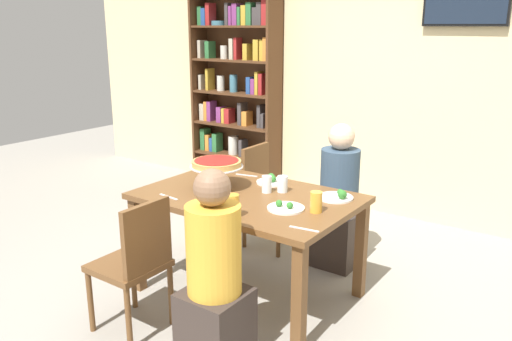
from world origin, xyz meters
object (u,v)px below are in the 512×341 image
beer_glass_amber_tall (316,202)px  water_glass_clear_far (223,194)px  diner_far_right (338,206)px  television (466,1)px  beer_glass_amber_short (233,206)px  water_glass_clear_near (282,184)px  cutlery_fork_far (169,197)px  chair_far_left (266,191)px  bookshelf (236,87)px  cutlery_fork_near (247,175)px  chair_near_left (136,260)px  diner_near_right (215,285)px  salad_plate_spare (337,197)px  deep_dish_pizza_stand (217,165)px  cutlery_knife_near (304,229)px  salad_plate_near_diner (286,207)px  salad_plate_far_diner (272,180)px  water_glass_clear_spare (267,184)px  dining_table (248,207)px  cutlery_knife_far (211,167)px

beer_glass_amber_tall → water_glass_clear_far: beer_glass_amber_tall is taller
diner_far_right → water_glass_clear_far: size_ratio=10.83×
television → beer_glass_amber_short: (-0.60, -2.50, -1.25)m
water_glass_clear_near → cutlery_fork_far: size_ratio=0.63×
television → chair_far_left: television is taller
bookshelf → cutlery_fork_near: size_ratio=12.29×
chair_near_left → beer_glass_amber_tall: beer_glass_amber_tall is taller
diner_near_right → salad_plate_spare: size_ratio=4.86×
diner_near_right → cutlery_fork_near: bearing=28.5°
bookshelf → water_glass_clear_far: 2.75m
deep_dish_pizza_stand → cutlery_knife_near: bearing=-19.4°
diner_far_right → salad_plate_near_diner: diner_far_right is taller
salad_plate_far_diner → water_glass_clear_spare: water_glass_clear_spare is taller
salad_plate_near_diner → water_glass_clear_spare: 0.36m
deep_dish_pizza_stand → cutlery_fork_far: 0.41m
dining_table → water_glass_clear_spare: (0.08, 0.12, 0.15)m
salad_plate_near_diner → salad_plate_spare: bearing=65.0°
salad_plate_far_diner → cutlery_fork_far: size_ratio=1.23×
bookshelf → beer_glass_amber_short: bookshelf is taller
diner_far_right → water_glass_clear_near: size_ratio=10.15×
television → chair_far_left: (-1.17, -1.31, -1.57)m
dining_table → bookshelf: bearing=129.1°
bookshelf → cutlery_fork_far: size_ratio=12.29×
cutlery_knife_near → diner_far_right: bearing=98.6°
bookshelf → chair_near_left: (1.37, -2.80, -0.69)m
salad_plate_near_diner → water_glass_clear_spare: (-0.29, 0.22, 0.05)m
chair_far_left → beer_glass_amber_short: beer_glass_amber_short is taller
water_glass_clear_far → cutlery_knife_far: water_glass_clear_far is taller
diner_near_right → cutlery_knife_far: bearing=40.7°
water_glass_clear_far → cutlery_fork_far: 0.39m
chair_near_left → water_glass_clear_near: size_ratio=7.68×
cutlery_fork_near → beer_glass_amber_short: bearing=108.2°
cutlery_knife_far → deep_dish_pizza_stand: bearing=146.8°
salad_plate_near_diner → beer_glass_amber_tall: beer_glass_amber_tall is taller
chair_far_left → water_glass_clear_near: chair_far_left is taller
television → diner_near_right: bearing=-98.8°
salad_plate_spare → cutlery_fork_far: (-0.94, -0.63, -0.01)m
salad_plate_near_diner → salad_plate_spare: size_ratio=1.00×
television → chair_near_left: size_ratio=0.82×
cutlery_fork_far → cutlery_knife_far: (-0.25, 0.74, 0.00)m
chair_far_left → salad_plate_far_diner: (0.37, -0.47, 0.27)m
salad_plate_far_diner → water_glass_clear_near: (0.18, -0.13, 0.04)m
chair_near_left → cutlery_knife_far: chair_near_left is taller
diner_far_right → beer_glass_amber_tall: diner_far_right is taller
salad_plate_spare → cutlery_knife_near: (0.09, -0.59, -0.01)m
cutlery_knife_far → water_glass_clear_spare: bearing=171.9°
chair_far_left → salad_plate_spare: 1.10m
deep_dish_pizza_stand → salad_plate_spare: deep_dish_pizza_stand is taller
salad_plate_far_diner → salad_plate_near_diner: bearing=-47.4°
salad_plate_far_diner → television: bearing=66.0°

